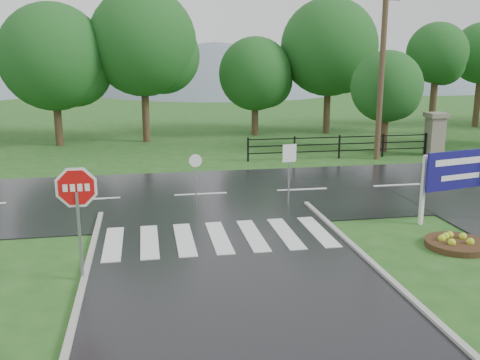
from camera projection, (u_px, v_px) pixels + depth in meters
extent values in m
plane|color=#24541C|center=(254.00, 322.00, 10.74)|extent=(120.00, 120.00, 0.00)
cube|color=black|center=(201.00, 195.00, 20.31)|extent=(90.00, 8.00, 0.04)
cube|color=silver|center=(113.00, 243.00, 15.00)|extent=(0.50, 2.80, 0.02)
cube|color=silver|center=(149.00, 241.00, 15.17)|extent=(0.50, 2.80, 0.02)
cube|color=silver|center=(185.00, 239.00, 15.34)|extent=(0.50, 2.80, 0.02)
cube|color=silver|center=(219.00, 237.00, 15.51)|extent=(0.50, 2.80, 0.02)
cube|color=silver|center=(253.00, 235.00, 15.68)|extent=(0.50, 2.80, 0.02)
cube|color=silver|center=(286.00, 233.00, 15.86)|extent=(0.50, 2.80, 0.02)
cube|color=silver|center=(318.00, 231.00, 16.03)|extent=(0.50, 2.80, 0.02)
cube|color=gray|center=(435.00, 136.00, 28.06)|extent=(0.80, 0.80, 2.00)
cube|color=#6B6659|center=(436.00, 115.00, 27.80)|extent=(1.00, 1.00, 0.24)
cube|color=black|center=(339.00, 151.00, 27.30)|extent=(9.50, 0.05, 0.05)
cube|color=black|center=(339.00, 144.00, 27.22)|extent=(9.50, 0.05, 0.05)
cube|color=black|center=(340.00, 137.00, 27.14)|extent=(9.50, 0.05, 0.05)
cube|color=black|center=(248.00, 150.00, 26.43)|extent=(0.08, 0.08, 1.20)
cube|color=black|center=(425.00, 144.00, 28.07)|extent=(0.08, 0.08, 1.20)
sphere|color=slate|center=(217.00, 211.00, 78.35)|extent=(48.00, 48.00, 48.00)
sphere|color=slate|center=(397.00, 174.00, 82.17)|extent=(36.00, 36.00, 36.00)
cube|color=#939399|center=(80.00, 237.00, 12.46)|extent=(0.07, 0.07, 2.17)
cylinder|color=white|center=(76.00, 187.00, 12.20)|extent=(1.30, 0.04, 1.30)
cylinder|color=red|center=(76.00, 188.00, 12.19)|extent=(1.13, 0.04, 1.13)
cube|color=silver|center=(423.00, 190.00, 16.62)|extent=(0.13, 0.13, 2.22)
cube|color=navy|center=(461.00, 170.00, 16.69)|extent=(2.61, 0.66, 1.22)
cube|color=white|center=(462.00, 161.00, 16.59)|extent=(2.06, 0.48, 0.20)
cube|color=white|center=(461.00, 177.00, 16.70)|extent=(1.52, 0.36, 0.17)
cylinder|color=#332111|center=(457.00, 244.00, 14.86)|extent=(1.73, 1.73, 0.17)
cube|color=#939399|center=(289.00, 178.00, 18.43)|extent=(0.04, 0.04, 2.11)
cube|color=white|center=(289.00, 153.00, 18.20)|extent=(0.50, 0.10, 0.61)
cylinder|color=#939399|center=(196.00, 183.00, 18.43)|extent=(0.05, 0.05, 1.78)
cylinder|color=white|center=(195.00, 161.00, 18.22)|extent=(0.44, 0.04, 0.44)
cylinder|color=#473523|center=(381.00, 75.00, 26.25)|extent=(0.28, 0.28, 8.42)
cylinder|color=#3D2B1C|center=(384.00, 125.00, 29.02)|extent=(0.45, 0.45, 2.94)
sphere|color=#174B1B|center=(386.00, 86.00, 28.54)|extent=(3.82, 3.82, 3.82)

